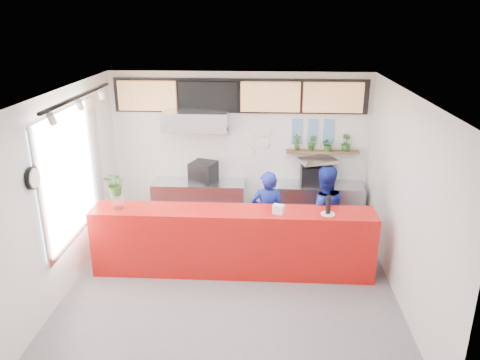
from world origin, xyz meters
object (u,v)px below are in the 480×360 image
at_px(panini_oven, 203,172).
at_px(staff_right, 323,214).
at_px(espresso_machine, 317,175).
at_px(service_counter, 233,241).
at_px(pepper_mill, 328,205).
at_px(staff_center, 267,215).

relative_size(panini_oven, staff_right, 0.27).
height_order(espresso_machine, staff_right, staff_right).
xyz_separation_m(espresso_machine, staff_right, (-0.01, -1.27, -0.25)).
relative_size(service_counter, staff_right, 2.68).
bearing_deg(pepper_mill, panini_oven, 139.23).
bearing_deg(service_counter, staff_right, 19.69).
distance_m(espresso_machine, staff_center, 1.57).
height_order(service_counter, staff_center, staff_center).
relative_size(espresso_machine, pepper_mill, 2.02).
distance_m(service_counter, pepper_mill, 1.64).
relative_size(service_counter, pepper_mill, 15.09).
bearing_deg(panini_oven, staff_right, -10.67).
bearing_deg(panini_oven, service_counter, -49.21).
xyz_separation_m(service_counter, panini_oven, (-0.70, 1.80, 0.55)).
distance_m(staff_center, staff_right, 0.93).
xyz_separation_m(service_counter, staff_center, (0.55, 0.58, 0.23)).
bearing_deg(panini_oven, staff_center, -24.80).
bearing_deg(staff_center, pepper_mill, 140.49).
xyz_separation_m(panini_oven, staff_center, (1.25, -1.22, -0.32)).
height_order(staff_center, staff_right, staff_right).
bearing_deg(pepper_mill, espresso_machine, 89.70).
relative_size(staff_center, staff_right, 0.93).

